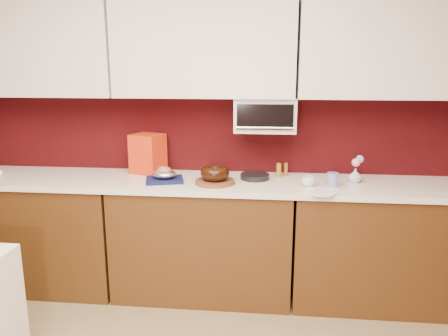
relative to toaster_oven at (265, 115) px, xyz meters
The scene contains 26 objects.
wall_back 0.49m from the toaster_oven, 162.14° to the left, with size 4.00×0.02×2.50m, color #370709.
base_cabinet_left 2.02m from the toaster_oven, behind, with size 1.31×0.58×0.86m, color #4B2B0F.
base_cabinet_center 1.06m from the toaster_oven, 159.86° to the right, with size 1.31×0.58×0.86m, color #4B2B0F.
base_cabinet_right 1.30m from the toaster_oven, 10.58° to the right, with size 1.31×0.58×0.86m, color #4B2B0F.
countertop 0.69m from the toaster_oven, 159.86° to the right, with size 4.00×0.62×0.04m, color white.
upper_cabinet_left 1.85m from the toaster_oven, behind, with size 1.31×0.33×0.70m, color white.
upper_cabinet_center 0.65m from the toaster_oven, behind, with size 1.31×0.33×0.70m, color white.
upper_cabinet_right 1.00m from the toaster_oven, ahead, with size 1.31×0.33×0.70m, color white.
toaster_oven is the anchor object (origin of this frame).
toaster_oven_door 0.16m from the toaster_oven, 90.00° to the right, with size 0.40×0.02×0.18m, color black.
toaster_oven_handle 0.19m from the toaster_oven, 90.00° to the right, with size 0.02×0.02×0.42m, color silver.
cake_base 0.63m from the toaster_oven, 143.88° to the right, with size 0.29×0.29×0.03m, color brown.
bundt_cake 0.58m from the toaster_oven, 143.88° to the right, with size 0.21×0.21×0.08m, color black.
navy_towel 0.89m from the toaster_oven, 162.92° to the right, with size 0.27×0.23×0.02m, color #121843.
foil_ham_nest 0.87m from the toaster_oven, 162.92° to the right, with size 0.18×0.15×0.06m, color white.
roasted_ham 0.86m from the toaster_oven, 162.92° to the right, with size 0.10×0.09×0.07m, color #B07050.
pandoro_box 0.97m from the toaster_oven, behind, with size 0.23×0.21×0.31m, color red.
dark_pan 0.47m from the toaster_oven, 127.78° to the right, with size 0.22×0.22×0.04m, color black.
coffee_mug 0.60m from the toaster_oven, 40.74° to the right, with size 0.08×0.08×0.09m, color silver.
blue_jar 0.69m from the toaster_oven, 25.88° to the right, with size 0.08×0.08×0.10m, color navy.
flower_vase 0.79m from the toaster_oven, ahead, with size 0.08×0.08×0.12m, color #B0BBC7.
flower_pink 0.75m from the toaster_oven, ahead, with size 0.06×0.06×0.06m, color pink.
flower_blue 0.76m from the toaster_oven, ahead, with size 0.06×0.06×0.06m, color #81A2CE.
china_plate 0.73m from the toaster_oven, 46.12° to the right, with size 0.22×0.22×0.01m, color white.
amber_bottle 0.44m from the toaster_oven, ahead, with size 0.04×0.04×0.11m, color olive.
amber_bottle_tall 0.46m from the toaster_oven, 13.14° to the left, with size 0.03×0.03×0.10m, color brown.
Camera 1 is at (0.48, -1.16, 1.72)m, focal length 35.00 mm.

